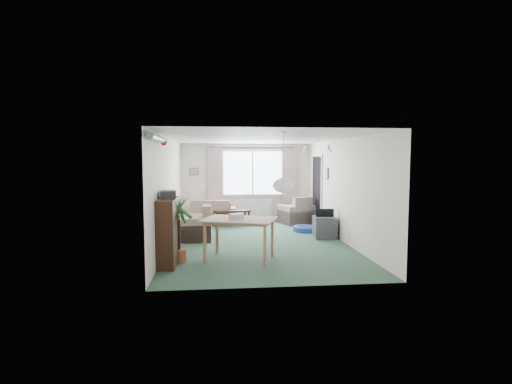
{
  "coord_description": "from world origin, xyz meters",
  "views": [
    {
      "loc": [
        -0.99,
        -9.09,
        1.94
      ],
      "look_at": [
        0.0,
        0.3,
        1.15
      ],
      "focal_mm": 28.0,
      "sensor_mm": 36.0,
      "label": 1
    }
  ],
  "objects": [
    {
      "name": "armchair_corner",
      "position": [
        1.48,
        2.58,
        0.41
      ],
      "size": [
        1.12,
        1.08,
        0.82
      ],
      "primitive_type": "cube",
      "rotation": [
        0.0,
        0.0,
        3.42
      ],
      "color": "#BCB08E",
      "rests_on": "ground"
    },
    {
      "name": "pet_bed",
      "position": [
        1.43,
        1.27,
        0.07
      ],
      "size": [
        0.83,
        0.83,
        0.13
      ],
      "primitive_type": "cylinder",
      "rotation": [
        0.0,
        0.0,
        -0.3
      ],
      "color": "#204997",
      "rests_on": "ground"
    },
    {
      "name": "curtain_rod",
      "position": [
        0.2,
        3.15,
        2.27
      ],
      "size": [
        2.6,
        0.03,
        0.03
      ],
      "primitive_type": "cube",
      "color": "black"
    },
    {
      "name": "wall_picture_right",
      "position": [
        1.98,
        1.2,
        1.55
      ],
      "size": [
        0.03,
        0.24,
        0.3
      ],
      "primitive_type": "cube",
      "color": "brown"
    },
    {
      "name": "armchair_left",
      "position": [
        -1.5,
        0.48,
        0.41
      ],
      "size": [
        0.88,
        0.92,
        0.82
      ],
      "primitive_type": "cube",
      "rotation": [
        0.0,
        0.0,
        -1.58
      ],
      "color": "#C3AD93",
      "rests_on": "ground"
    },
    {
      "name": "tv_cube",
      "position": [
        1.7,
        0.36,
        0.26
      ],
      "size": [
        0.56,
        0.61,
        0.52
      ],
      "primitive_type": "cube",
      "rotation": [
        0.0,
        0.0,
        -0.08
      ],
      "color": "#39383E",
      "rests_on": "ground"
    },
    {
      "name": "bauble_cluster_b",
      "position": [
        1.6,
        -0.3,
        2.22
      ],
      "size": [
        0.2,
        0.2,
        0.2
      ],
      "primitive_type": "sphere",
      "color": "silver"
    },
    {
      "name": "gift_box",
      "position": [
        -0.57,
        -1.58,
        0.84
      ],
      "size": [
        0.3,
        0.26,
        0.12
      ],
      "primitive_type": "cube",
      "rotation": [
        0.0,
        0.0,
        0.37
      ],
      "color": "silver",
      "rests_on": "dining_table"
    },
    {
      "name": "sofa",
      "position": [
        -1.1,
        2.75,
        0.37
      ],
      "size": [
        1.51,
        0.84,
        0.74
      ],
      "primitive_type": "cube",
      "rotation": [
        0.0,
        0.0,
        3.1
      ],
      "color": "beige",
      "rests_on": "ground"
    },
    {
      "name": "pendant_lamp",
      "position": [
        0.2,
        -2.3,
        1.48
      ],
      "size": [
        0.36,
        0.36,
        0.36
      ],
      "primitive_type": "sphere",
      "color": "white"
    },
    {
      "name": "radiator",
      "position": [
        0.2,
        3.19,
        0.4
      ],
      "size": [
        1.2,
        0.1,
        0.55
      ],
      "primitive_type": "cube",
      "color": "white"
    },
    {
      "name": "houseplant",
      "position": [
        -1.65,
        -1.59,
        0.64
      ],
      "size": [
        0.65,
        0.65,
        1.28
      ],
      "primitive_type": "cylinder",
      "rotation": [
        0.0,
        0.0,
        -0.2
      ],
      "color": "#1C5220",
      "rests_on": "ground"
    },
    {
      "name": "hifi_box",
      "position": [
        -1.83,
        -1.67,
        1.29
      ],
      "size": [
        0.31,
        0.37,
        0.14
      ],
      "primitive_type": "cube",
      "rotation": [
        0.0,
        0.0,
        0.08
      ],
      "color": "#343439",
      "rests_on": "bookshelf"
    },
    {
      "name": "photo_frame",
      "position": [
        -0.58,
        2.36,
        0.54
      ],
      "size": [
        0.12,
        0.03,
        0.16
      ],
      "primitive_type": "cube",
      "rotation": [
        0.0,
        0.0,
        0.08
      ],
      "color": "brown",
      "rests_on": "coffee_table"
    },
    {
      "name": "window",
      "position": [
        0.2,
        3.23,
        1.5
      ],
      "size": [
        1.8,
        0.03,
        1.3
      ],
      "primitive_type": "cube",
      "color": "white"
    },
    {
      "name": "wall_picture_back",
      "position": [
        -1.6,
        3.23,
        1.55
      ],
      "size": [
        0.28,
        0.03,
        0.22
      ],
      "primitive_type": "cube",
      "color": "brown"
    },
    {
      "name": "ground",
      "position": [
        0.0,
        0.0,
        0.0
      ],
      "size": [
        6.5,
        6.5,
        0.0
      ],
      "primitive_type": "plane",
      "color": "#2F4F3B"
    },
    {
      "name": "doorway",
      "position": [
        1.99,
        2.2,
        1.0
      ],
      "size": [
        0.03,
        0.95,
        2.0
      ],
      "primitive_type": "cube",
      "color": "black"
    },
    {
      "name": "curtain_right",
      "position": [
        1.35,
        3.13,
        1.27
      ],
      "size": [
        0.45,
        0.08,
        2.0
      ],
      "primitive_type": "cube",
      "color": "beige"
    },
    {
      "name": "dining_table",
      "position": [
        -0.51,
        -1.55,
        0.39
      ],
      "size": [
        1.44,
        1.18,
        0.78
      ],
      "primitive_type": "cube",
      "rotation": [
        0.0,
        0.0,
        -0.33
      ],
      "color": "tan",
      "rests_on": "ground"
    },
    {
      "name": "bauble_cluster_a",
      "position": [
        1.3,
        0.9,
        2.22
      ],
      "size": [
        0.2,
        0.2,
        0.2
      ],
      "primitive_type": "sphere",
      "color": "silver"
    },
    {
      "name": "bookshelf",
      "position": [
        -1.84,
        -1.74,
        0.61
      ],
      "size": [
        0.37,
        1.01,
        1.22
      ],
      "primitive_type": "cube",
      "rotation": [
        0.0,
        0.0,
        -0.04
      ],
      "color": "black",
      "rests_on": "ground"
    },
    {
      "name": "tinsel_garland",
      "position": [
        -1.92,
        -2.3,
        2.28
      ],
      "size": [
        1.6,
        1.6,
        0.12
      ],
      "primitive_type": "cylinder",
      "color": "#196626"
    },
    {
      "name": "coffee_table",
      "position": [
        -0.5,
        2.42,
        0.23
      ],
      "size": [
        1.11,
        0.73,
        0.46
      ],
      "primitive_type": "cube",
      "rotation": [
        0.0,
        0.0,
        0.17
      ],
      "color": "black",
      "rests_on": "ground"
    },
    {
      "name": "curtain_left",
      "position": [
        -0.95,
        3.13,
        1.27
      ],
      "size": [
        0.45,
        0.08,
        2.0
      ],
      "primitive_type": "cube",
      "color": "beige"
    }
  ]
}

